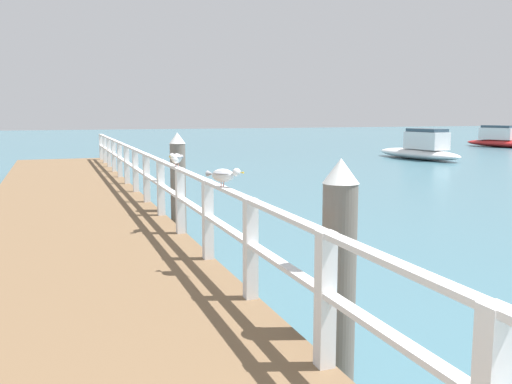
# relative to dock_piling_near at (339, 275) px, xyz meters

# --- Properties ---
(pier_deck) EXTENTS (3.13, 23.90, 0.48)m
(pier_deck) POSITION_rel_dock_piling_near_xyz_m (-1.86, 7.45, -0.73)
(pier_deck) COLOR brown
(pier_deck) RESTS_ON ground_plane
(pier_railing) EXTENTS (0.12, 22.42, 0.98)m
(pier_railing) POSITION_rel_dock_piling_near_xyz_m (-0.38, 7.45, 0.12)
(pier_railing) COLOR white
(pier_railing) RESTS_ON pier_deck
(dock_piling_near) EXTENTS (0.29, 0.29, 1.92)m
(dock_piling_near) POSITION_rel_dock_piling_near_xyz_m (0.00, 0.00, 0.00)
(dock_piling_near) COLOR #6B6056
(dock_piling_near) RESTS_ON ground_plane
(dock_piling_far) EXTENTS (0.29, 0.29, 1.92)m
(dock_piling_far) POSITION_rel_dock_piling_near_xyz_m (0.00, 6.20, 0.00)
(dock_piling_far) COLOR #6B6056
(dock_piling_far) RESTS_ON ground_plane
(seagull_foreground) EXTENTS (0.34, 0.39, 0.21)m
(seagull_foreground) POSITION_rel_dock_piling_near_xyz_m (-0.37, 1.99, 0.63)
(seagull_foreground) COLOR white
(seagull_foreground) RESTS_ON pier_railing
(seagull_background) EXTENTS (0.30, 0.42, 0.21)m
(seagull_background) POSITION_rel_dock_piling_near_xyz_m (-0.38, 4.47, 0.63)
(seagull_background) COLOR white
(seagull_background) RESTS_ON pier_railing
(boat_0) EXTENTS (2.13, 5.57, 1.51)m
(boat_0) POSITION_rel_dock_piling_near_xyz_m (14.87, 19.47, -0.47)
(boat_0) COLOR white
(boat_0) RESTS_ON ground_plane
(boat_1) EXTENTS (3.19, 6.04, 1.44)m
(boat_1) POSITION_rel_dock_piling_near_xyz_m (26.03, 25.86, -0.49)
(boat_1) COLOR red
(boat_1) RESTS_ON ground_plane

